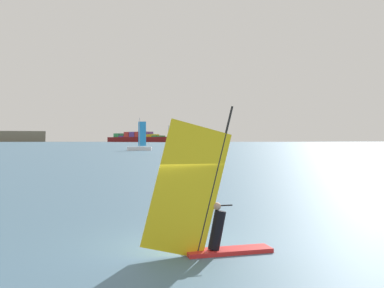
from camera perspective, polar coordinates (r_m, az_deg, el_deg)
name	(u,v)px	position (r m, az deg, el deg)	size (l,w,h in m)	color
ground_plane	(182,246)	(13.13, -1.27, -13.36)	(4000.00, 4000.00, 0.00)	#476B84
windsurfer	(206,215)	(11.92, 1.87, -9.40)	(3.73, 0.80, 4.19)	red
cargo_ship	(146,138)	(845.11, -6.07, 0.86)	(126.07, 193.28, 36.54)	maroon
distant_headland	(99,137)	(1243.44, -12.31, 0.90)	(973.04, 365.69, 25.02)	#756B56
small_sailboat	(140,148)	(134.89, -6.95, -0.47)	(7.90, 4.72, 10.23)	white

